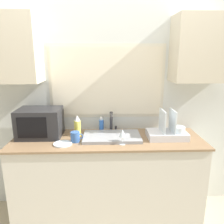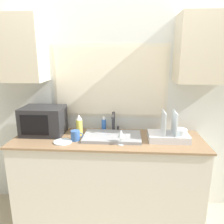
{
  "view_description": "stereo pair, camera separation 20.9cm",
  "coord_description": "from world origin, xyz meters",
  "px_view_note": "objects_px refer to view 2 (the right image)",
  "views": [
    {
      "loc": [
        -0.03,
        -1.77,
        1.72
      ],
      "look_at": [
        0.04,
        0.26,
        1.19
      ],
      "focal_mm": 35.0,
      "sensor_mm": 36.0,
      "label": 1
    },
    {
      "loc": [
        0.18,
        -1.76,
        1.72
      ],
      "look_at": [
        0.04,
        0.26,
        1.19
      ],
      "focal_mm": 35.0,
      "sensor_mm": 36.0,
      "label": 2
    }
  ],
  "objects_px": {
    "spray_bottle": "(79,125)",
    "wine_glass": "(121,134)",
    "dish_rack": "(169,134)",
    "faucet": "(114,120)",
    "soap_bottle": "(104,125)",
    "mug_near_sink": "(76,135)",
    "microwave": "(44,121)"
  },
  "relations": [
    {
      "from": "faucet",
      "to": "wine_glass",
      "type": "relative_size",
      "value": 1.5
    },
    {
      "from": "spray_bottle",
      "to": "soap_bottle",
      "type": "distance_m",
      "value": 0.28
    },
    {
      "from": "dish_rack",
      "to": "spray_bottle",
      "type": "bearing_deg",
      "value": 173.57
    },
    {
      "from": "dish_rack",
      "to": "soap_bottle",
      "type": "xyz_separation_m",
      "value": [
        -0.67,
        0.23,
        0.01
      ]
    },
    {
      "from": "microwave",
      "to": "wine_glass",
      "type": "distance_m",
      "value": 0.85
    },
    {
      "from": "wine_glass",
      "to": "spray_bottle",
      "type": "bearing_deg",
      "value": 151.07
    },
    {
      "from": "faucet",
      "to": "microwave",
      "type": "relative_size",
      "value": 0.51
    },
    {
      "from": "spray_bottle",
      "to": "wine_glass",
      "type": "xyz_separation_m",
      "value": [
        0.44,
        -0.24,
        -0.0
      ]
    },
    {
      "from": "microwave",
      "to": "spray_bottle",
      "type": "bearing_deg",
      "value": 0.51
    },
    {
      "from": "wine_glass",
      "to": "mug_near_sink",
      "type": "bearing_deg",
      "value": 170.0
    },
    {
      "from": "faucet",
      "to": "wine_glass",
      "type": "height_order",
      "value": "faucet"
    },
    {
      "from": "mug_near_sink",
      "to": "wine_glass",
      "type": "distance_m",
      "value": 0.46
    },
    {
      "from": "faucet",
      "to": "soap_bottle",
      "type": "xyz_separation_m",
      "value": [
        -0.11,
        0.04,
        -0.06
      ]
    },
    {
      "from": "faucet",
      "to": "spray_bottle",
      "type": "distance_m",
      "value": 0.37
    },
    {
      "from": "spray_bottle",
      "to": "wine_glass",
      "type": "bearing_deg",
      "value": -28.93
    },
    {
      "from": "dish_rack",
      "to": "soap_bottle",
      "type": "bearing_deg",
      "value": 160.78
    },
    {
      "from": "wine_glass",
      "to": "dish_rack",
      "type": "bearing_deg",
      "value": 16.75
    },
    {
      "from": "microwave",
      "to": "mug_near_sink",
      "type": "bearing_deg",
      "value": -23.52
    },
    {
      "from": "dish_rack",
      "to": "mug_near_sink",
      "type": "distance_m",
      "value": 0.92
    },
    {
      "from": "soap_bottle",
      "to": "wine_glass",
      "type": "distance_m",
      "value": 0.42
    },
    {
      "from": "soap_bottle",
      "to": "mug_near_sink",
      "type": "bearing_deg",
      "value": -129.89
    },
    {
      "from": "microwave",
      "to": "dish_rack",
      "type": "bearing_deg",
      "value": -4.41
    },
    {
      "from": "mug_near_sink",
      "to": "soap_bottle",
      "type": "bearing_deg",
      "value": 50.11
    },
    {
      "from": "dish_rack",
      "to": "spray_bottle",
      "type": "distance_m",
      "value": 0.92
    },
    {
      "from": "dish_rack",
      "to": "wine_glass",
      "type": "height_order",
      "value": "dish_rack"
    },
    {
      "from": "dish_rack",
      "to": "faucet",
      "type": "bearing_deg",
      "value": 160.69
    },
    {
      "from": "soap_bottle",
      "to": "mug_near_sink",
      "type": "height_order",
      "value": "soap_bottle"
    },
    {
      "from": "dish_rack",
      "to": "soap_bottle",
      "type": "distance_m",
      "value": 0.71
    },
    {
      "from": "wine_glass",
      "to": "soap_bottle",
      "type": "bearing_deg",
      "value": 117.79
    },
    {
      "from": "dish_rack",
      "to": "microwave",
      "type": "bearing_deg",
      "value": 175.59
    },
    {
      "from": "microwave",
      "to": "spray_bottle",
      "type": "xyz_separation_m",
      "value": [
        0.38,
        0.0,
        -0.04
      ]
    },
    {
      "from": "dish_rack",
      "to": "soap_bottle",
      "type": "height_order",
      "value": "dish_rack"
    }
  ]
}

